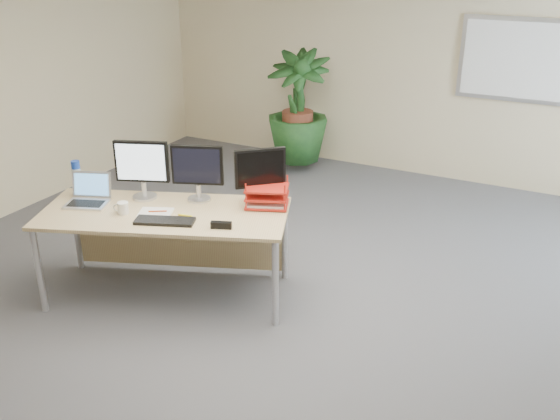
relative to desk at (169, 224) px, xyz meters
The scene contains 17 objects.
floor 1.11m from the desk, ahead, with size 8.00×8.00×0.00m, color #4C4C51.
back_wall 4.03m from the desk, 76.52° to the left, with size 7.00×0.04×2.70m, color beige.
whiteboard 4.47m from the desk, 60.91° to the left, with size 1.30×0.04×0.95m.
desk is the anchor object (origin of this frame).
floor_plant 3.26m from the desk, 96.43° to the left, with size 0.84×0.84×1.50m, color #143817.
monitor_left 0.54m from the desk, 169.07° to the left, with size 0.44×0.21×0.51m.
monitor_right 0.52m from the desk, 55.51° to the left, with size 0.42×0.20×0.48m.
monitor_dark 0.89m from the desk, 33.00° to the left, with size 0.34×0.31×0.47m.
laptop 0.72m from the desk, 159.67° to the right, with size 0.42×0.40×0.24m.
keyboard 0.37m from the desk, 57.40° to the right, with size 0.47×0.16×0.03m, color black.
coffee_mug 0.43m from the desk, 128.50° to the right, with size 0.13×0.09×0.10m.
spiral_notebook 0.24m from the desk, 89.61° to the right, with size 0.27×0.20×0.01m, color white.
orange_pen 0.24m from the desk, 84.25° to the right, with size 0.01×0.01×0.15m, color #D54A17.
yellow_highlighter 0.32m from the desk, 22.86° to the right, with size 0.02×0.02×0.12m, color yellow.
water_bottle 0.91m from the desk, behind, with size 0.08×0.08×0.31m.
letter_tray 0.86m from the desk, 27.59° to the left, with size 0.42×0.37×0.16m.
stapler 0.68m from the desk, 14.65° to the right, with size 0.16×0.04×0.05m, color black.
Camera 1 is at (2.09, -3.66, 2.80)m, focal length 40.00 mm.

